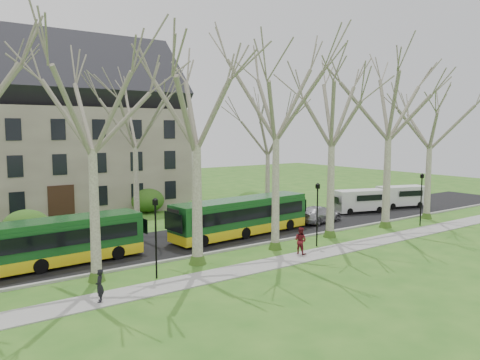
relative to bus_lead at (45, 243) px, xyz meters
name	(u,v)px	position (x,y,z in m)	size (l,w,h in m)	color
ground	(237,257)	(10.45, -4.42, -1.47)	(120.00, 120.00, 0.00)	#2E651C
sidewalk	(261,266)	(10.45, -6.92, -1.44)	(70.00, 2.00, 0.06)	gray
road	(194,240)	(10.45, 1.08, -1.44)	(80.00, 8.00, 0.06)	black
curb	(224,251)	(10.45, -2.92, -1.40)	(80.00, 0.25, 0.14)	#A5A39E
building	(42,129)	(4.45, 19.58, 6.59)	(26.50, 12.20, 16.00)	slate
tree_row_verge	(234,146)	(10.45, -4.12, 5.53)	(49.00, 7.00, 14.00)	gray
tree_row_far	(144,155)	(9.11, 6.58, 4.53)	(33.00, 7.00, 12.00)	gray
lamp_row	(246,219)	(10.45, -5.42, 1.10)	(36.22, 0.22, 4.30)	black
hedges	(92,216)	(5.78, 9.58, -0.47)	(30.60, 8.60, 2.00)	#265718
bus_lead	(45,243)	(0.00, 0.00, 0.00)	(11.31, 2.36, 2.83)	#164D1E
bus_follow	(242,216)	(14.06, 0.13, 0.03)	(11.52, 2.40, 2.88)	#164D1E
sedan	(319,214)	(22.36, 0.31, -0.71)	(1.97, 4.84, 1.40)	#A6A6AB
van_a	(360,201)	(28.99, 1.47, -0.33)	(4.96, 1.81, 2.17)	silver
van_b	(401,197)	(34.75, 0.98, -0.33)	(4.99, 1.81, 2.18)	silver
pedestrian_a	(100,286)	(0.75, -7.20, -0.65)	(0.56, 0.36, 1.52)	black
pedestrian_b	(301,240)	(14.05, -6.37, -0.54)	(0.84, 0.66, 1.74)	maroon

